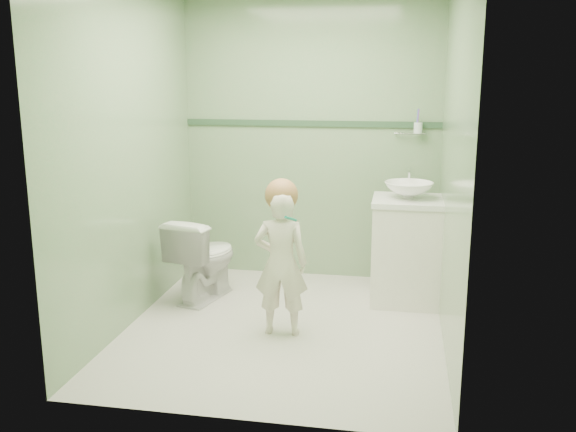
# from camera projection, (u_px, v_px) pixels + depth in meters

# --- Properties ---
(ground) EXTENTS (2.50, 2.50, 0.00)m
(ground) POSITION_uv_depth(u_px,v_px,m) (284.00, 327.00, 4.48)
(ground) COLOR beige
(ground) RESTS_ON ground
(room_shell) EXTENTS (2.50, 2.54, 2.40)m
(room_shell) POSITION_uv_depth(u_px,v_px,m) (284.00, 160.00, 4.21)
(room_shell) COLOR #7AA877
(room_shell) RESTS_ON ground
(trim_stripe) EXTENTS (2.20, 0.02, 0.05)m
(trim_stripe) POSITION_uv_depth(u_px,v_px,m) (311.00, 123.00, 5.37)
(trim_stripe) COLOR #2F4E34
(trim_stripe) RESTS_ON room_shell
(vanity) EXTENTS (0.52, 0.50, 0.80)m
(vanity) POSITION_uv_depth(u_px,v_px,m) (406.00, 252.00, 4.92)
(vanity) COLOR white
(vanity) RESTS_ON ground
(counter) EXTENTS (0.54, 0.52, 0.04)m
(counter) POSITION_uv_depth(u_px,v_px,m) (408.00, 201.00, 4.83)
(counter) COLOR white
(counter) RESTS_ON vanity
(basin) EXTENTS (0.37, 0.37, 0.13)m
(basin) POSITION_uv_depth(u_px,v_px,m) (409.00, 190.00, 4.81)
(basin) COLOR white
(basin) RESTS_ON counter
(faucet) EXTENTS (0.03, 0.13, 0.18)m
(faucet) POSITION_uv_depth(u_px,v_px,m) (409.00, 176.00, 4.97)
(faucet) COLOR silver
(faucet) RESTS_ON counter
(cup_holder) EXTENTS (0.26, 0.07, 0.21)m
(cup_holder) POSITION_uv_depth(u_px,v_px,m) (417.00, 128.00, 5.16)
(cup_holder) COLOR silver
(cup_holder) RESTS_ON room_shell
(toilet) EXTENTS (0.52, 0.73, 0.67)m
(toilet) POSITION_uv_depth(u_px,v_px,m) (204.00, 258.00, 5.00)
(toilet) COLOR white
(toilet) RESTS_ON ground
(toddler) EXTENTS (0.38, 0.27, 1.01)m
(toddler) POSITION_uv_depth(u_px,v_px,m) (281.00, 263.00, 4.27)
(toddler) COLOR white
(toddler) RESTS_ON ground
(hair_cap) EXTENTS (0.22, 0.22, 0.22)m
(hair_cap) POSITION_uv_depth(u_px,v_px,m) (281.00, 195.00, 4.19)
(hair_cap) COLOR #A26E42
(hair_cap) RESTS_ON toddler
(teal_toothbrush) EXTENTS (0.11, 0.14, 0.08)m
(teal_toothbrush) POSITION_uv_depth(u_px,v_px,m) (290.00, 218.00, 4.07)
(teal_toothbrush) COLOR #0E846B
(teal_toothbrush) RESTS_ON toddler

